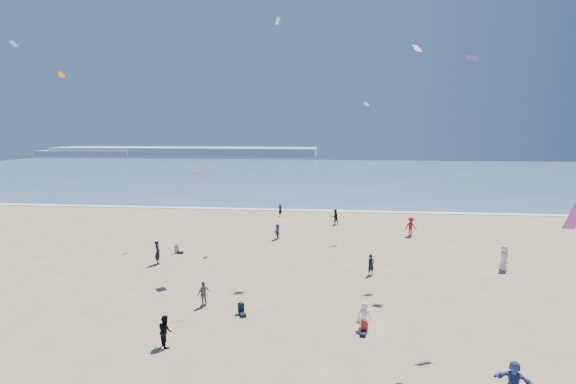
# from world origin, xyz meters

# --- Properties ---
(ocean) EXTENTS (220.00, 100.00, 0.06)m
(ocean) POSITION_xyz_m (0.00, 95.00, 0.03)
(ocean) COLOR #476B84
(ocean) RESTS_ON ground
(surf_line) EXTENTS (220.00, 1.20, 0.08)m
(surf_line) POSITION_xyz_m (0.00, 45.00, 0.04)
(surf_line) COLOR white
(surf_line) RESTS_ON ground
(headland_far) EXTENTS (110.00, 20.00, 3.20)m
(headland_far) POSITION_xyz_m (-60.00, 170.00, 1.60)
(headland_far) COLOR #7A8EA8
(headland_far) RESTS_ON ground
(headland_near) EXTENTS (40.00, 14.00, 2.00)m
(headland_near) POSITION_xyz_m (-100.00, 165.00, 1.00)
(headland_near) COLOR #7A8EA8
(headland_near) RESTS_ON ground
(standing_flyers) EXTENTS (29.80, 40.61, 1.94)m
(standing_flyers) POSITION_xyz_m (3.55, 17.93, 0.87)
(standing_flyers) COLOR white
(standing_flyers) RESTS_ON ground
(seated_group) EXTENTS (18.32, 30.91, 0.84)m
(seated_group) POSITION_xyz_m (1.78, 7.39, 0.42)
(seated_group) COLOR silver
(seated_group) RESTS_ON ground
(kites_aloft) EXTENTS (39.84, 38.58, 27.86)m
(kites_aloft) POSITION_xyz_m (8.97, 12.73, 14.97)
(kites_aloft) COLOR #1FBCDB
(kites_aloft) RESTS_ON ground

